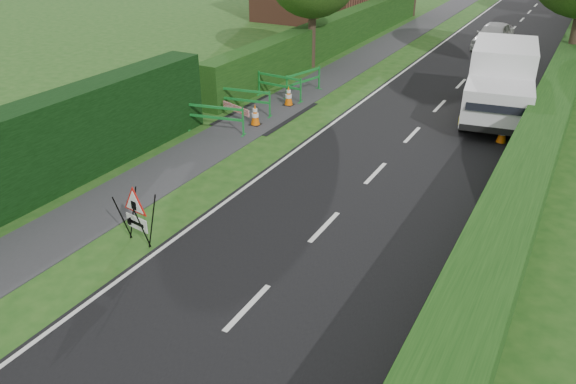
% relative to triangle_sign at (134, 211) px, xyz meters
% --- Properties ---
extents(ground, '(120.00, 120.00, 0.00)m').
position_rel_triangle_sign_xyz_m(ground, '(1.00, -1.79, -0.86)').
color(ground, '#1D4B15').
rests_on(ground, ground).
extents(road_surface, '(6.00, 90.00, 0.02)m').
position_rel_triangle_sign_xyz_m(road_surface, '(3.50, 33.21, -0.85)').
color(road_surface, black).
rests_on(road_surface, ground).
extents(footpath, '(2.00, 90.00, 0.02)m').
position_rel_triangle_sign_xyz_m(footpath, '(-2.00, 33.21, -0.85)').
color(footpath, '#2D2D30').
rests_on(footpath, ground).
extents(hedge_west_far, '(1.00, 24.00, 1.80)m').
position_rel_triangle_sign_xyz_m(hedge_west_far, '(-4.00, 20.21, -0.86)').
color(hedge_west_far, '#14380F').
rests_on(hedge_west_far, ground).
extents(hedge_east, '(1.20, 50.00, 1.50)m').
position_rel_triangle_sign_xyz_m(hedge_east, '(7.50, 14.21, -0.86)').
color(hedge_east, '#14380F').
rests_on(hedge_east, ground).
extents(triangle_sign, '(0.95, 0.95, 1.23)m').
position_rel_triangle_sign_xyz_m(triangle_sign, '(0.00, 0.00, 0.00)').
color(triangle_sign, black).
rests_on(triangle_sign, ground).
extents(works_van, '(2.94, 5.83, 2.55)m').
position_rel_triangle_sign_xyz_m(works_van, '(5.60, 13.02, 0.49)').
color(works_van, silver).
rests_on(works_van, ground).
extents(traffic_cone_0, '(0.38, 0.38, 0.79)m').
position_rel_triangle_sign_xyz_m(traffic_cone_0, '(6.28, 10.44, -0.46)').
color(traffic_cone_0, black).
rests_on(traffic_cone_0, ground).
extents(traffic_cone_1, '(0.38, 0.38, 0.79)m').
position_rel_triangle_sign_xyz_m(traffic_cone_1, '(5.62, 12.35, -0.46)').
color(traffic_cone_1, black).
rests_on(traffic_cone_1, ground).
extents(traffic_cone_2, '(0.38, 0.38, 0.79)m').
position_rel_triangle_sign_xyz_m(traffic_cone_2, '(5.84, 13.64, -0.46)').
color(traffic_cone_2, black).
rests_on(traffic_cone_2, ground).
extents(traffic_cone_3, '(0.38, 0.38, 0.79)m').
position_rel_triangle_sign_xyz_m(traffic_cone_3, '(-1.73, 7.99, -0.46)').
color(traffic_cone_3, black).
rests_on(traffic_cone_3, ground).
extents(traffic_cone_4, '(0.38, 0.38, 0.79)m').
position_rel_triangle_sign_xyz_m(traffic_cone_4, '(-1.74, 10.50, -0.46)').
color(traffic_cone_4, black).
rests_on(traffic_cone_4, ground).
extents(ped_barrier_0, '(2.09, 0.75, 1.00)m').
position_rel_triangle_sign_xyz_m(ped_barrier_0, '(-2.51, 6.71, -0.23)').
color(ped_barrier_0, '#167B2B').
rests_on(ped_barrier_0, ground).
extents(ped_barrier_1, '(2.09, 0.67, 1.00)m').
position_rel_triangle_sign_xyz_m(ped_barrier_1, '(-2.67, 8.79, -0.23)').
color(ped_barrier_1, '#167B2B').
rests_on(ped_barrier_1, ground).
extents(ped_barrier_2, '(2.08, 0.49, 1.00)m').
position_rel_triangle_sign_xyz_m(ped_barrier_2, '(-2.47, 11.06, -0.23)').
color(ped_barrier_2, '#167B2B').
rests_on(ped_barrier_2, ground).
extents(ped_barrier_3, '(0.85, 2.08, 1.00)m').
position_rel_triangle_sign_xyz_m(ped_barrier_3, '(-1.89, 12.05, -0.23)').
color(ped_barrier_3, '#167B2B').
rests_on(ped_barrier_3, ground).
extents(redwhite_plank, '(1.43, 0.53, 0.25)m').
position_rel_triangle_sign_xyz_m(redwhite_plank, '(-2.59, 8.07, -0.86)').
color(redwhite_plank, red).
rests_on(redwhite_plank, ground).
extents(hatchback_car, '(1.79, 4.04, 1.35)m').
position_rel_triangle_sign_xyz_m(hatchback_car, '(3.31, 24.55, -0.18)').
color(hatchback_car, white).
rests_on(hatchback_car, ground).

